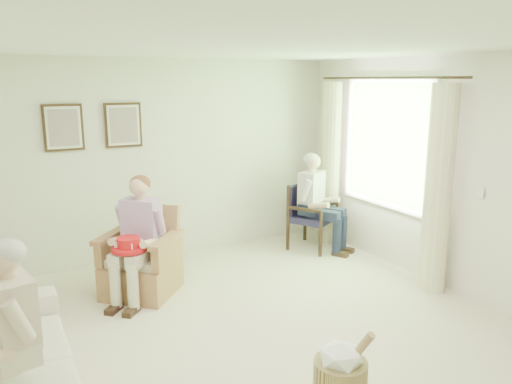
{
  "coord_description": "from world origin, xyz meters",
  "views": [
    {
      "loc": [
        -1.93,
        -3.52,
        2.32
      ],
      "look_at": [
        0.75,
        1.47,
        1.05
      ],
      "focal_mm": 35.0,
      "sensor_mm": 36.0,
      "label": 1
    }
  ],
  "objects_px": {
    "wood_armchair": "(310,213)",
    "person_wicker": "(141,230)",
    "person_dark": "(316,196)",
    "red_hat": "(129,246)",
    "hatbox": "(341,371)",
    "person_sofa": "(8,326)",
    "wicker_armchair": "(140,266)",
    "sofa": "(12,363)"
  },
  "relations": [
    {
      "from": "wood_armchair",
      "to": "hatbox",
      "type": "bearing_deg",
      "value": -150.02
    },
    {
      "from": "wood_armchair",
      "to": "person_wicker",
      "type": "relative_size",
      "value": 0.68
    },
    {
      "from": "sofa",
      "to": "red_hat",
      "type": "xyz_separation_m",
      "value": [
        1.18,
        1.23,
        0.34
      ]
    },
    {
      "from": "person_sofa",
      "to": "hatbox",
      "type": "distance_m",
      "value": 2.34
    },
    {
      "from": "hatbox",
      "to": "wood_armchair",
      "type": "bearing_deg",
      "value": 59.68
    },
    {
      "from": "sofa",
      "to": "red_hat",
      "type": "relative_size",
      "value": 5.98
    },
    {
      "from": "sofa",
      "to": "person_wicker",
      "type": "bearing_deg",
      "value": -44.59
    },
    {
      "from": "wicker_armchair",
      "to": "wood_armchair",
      "type": "distance_m",
      "value": 2.59
    },
    {
      "from": "wood_armchair",
      "to": "hatbox",
      "type": "relative_size",
      "value": 1.53
    },
    {
      "from": "hatbox",
      "to": "person_sofa",
      "type": "bearing_deg",
      "value": 158.75
    },
    {
      "from": "sofa",
      "to": "hatbox",
      "type": "height_order",
      "value": "sofa"
    },
    {
      "from": "sofa",
      "to": "wood_armchair",
      "type": "bearing_deg",
      "value": -63.67
    },
    {
      "from": "person_dark",
      "to": "person_sofa",
      "type": "bearing_deg",
      "value": 178.05
    },
    {
      "from": "wood_armchair",
      "to": "person_sofa",
      "type": "bearing_deg",
      "value": 179.74
    },
    {
      "from": "person_dark",
      "to": "sofa",
      "type": "bearing_deg",
      "value": 174.84
    },
    {
      "from": "wood_armchair",
      "to": "sofa",
      "type": "distance_m",
      "value": 4.35
    },
    {
      "from": "sofa",
      "to": "hatbox",
      "type": "relative_size",
      "value": 3.71
    },
    {
      "from": "person_dark",
      "to": "red_hat",
      "type": "distance_m",
      "value": 2.78
    },
    {
      "from": "wood_armchair",
      "to": "sofa",
      "type": "height_order",
      "value": "wood_armchair"
    },
    {
      "from": "red_hat",
      "to": "hatbox",
      "type": "bearing_deg",
      "value": -67.78
    },
    {
      "from": "wicker_armchair",
      "to": "wood_armchair",
      "type": "relative_size",
      "value": 1.07
    },
    {
      "from": "person_wicker",
      "to": "sofa",
      "type": "bearing_deg",
      "value": -91.86
    },
    {
      "from": "person_sofa",
      "to": "red_hat",
      "type": "relative_size",
      "value": 3.54
    },
    {
      "from": "wicker_armchair",
      "to": "wood_armchair",
      "type": "height_order",
      "value": "wicker_armchair"
    },
    {
      "from": "wicker_armchair",
      "to": "sofa",
      "type": "height_order",
      "value": "wicker_armchair"
    },
    {
      "from": "wood_armchair",
      "to": "person_sofa",
      "type": "relative_size",
      "value": 0.7
    },
    {
      "from": "wicker_armchair",
      "to": "sofa",
      "type": "bearing_deg",
      "value": -89.32
    },
    {
      "from": "wicker_armchair",
      "to": "red_hat",
      "type": "distance_m",
      "value": 0.48
    },
    {
      "from": "wicker_armchair",
      "to": "red_hat",
      "type": "relative_size",
      "value": 2.63
    },
    {
      "from": "person_wicker",
      "to": "person_dark",
      "type": "relative_size",
      "value": 0.99
    },
    {
      "from": "person_dark",
      "to": "red_hat",
      "type": "bearing_deg",
      "value": 161.69
    },
    {
      "from": "wood_armchair",
      "to": "hatbox",
      "type": "distance_m",
      "value": 3.52
    },
    {
      "from": "wood_armchair",
      "to": "person_dark",
      "type": "height_order",
      "value": "person_dark"
    },
    {
      "from": "red_hat",
      "to": "hatbox",
      "type": "xyz_separation_m",
      "value": [
        0.95,
        -2.33,
        -0.43
      ]
    },
    {
      "from": "wicker_armchair",
      "to": "sofa",
      "type": "xyz_separation_m",
      "value": [
        -1.35,
        -1.5,
        0.01
      ]
    },
    {
      "from": "person_wicker",
      "to": "person_sofa",
      "type": "relative_size",
      "value": 1.02
    },
    {
      "from": "sofa",
      "to": "person_sofa",
      "type": "relative_size",
      "value": 1.69
    },
    {
      "from": "wood_armchair",
      "to": "person_sofa",
      "type": "xyz_separation_m",
      "value": [
        -3.9,
        -2.2,
        0.25
      ]
    },
    {
      "from": "sofa",
      "to": "red_hat",
      "type": "height_order",
      "value": "red_hat"
    },
    {
      "from": "person_wicker",
      "to": "person_sofa",
      "type": "distance_m",
      "value": 2.13
    },
    {
      "from": "person_dark",
      "to": "hatbox",
      "type": "relative_size",
      "value": 2.27
    },
    {
      "from": "person_wicker",
      "to": "person_dark",
      "type": "height_order",
      "value": "person_dark"
    }
  ]
}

